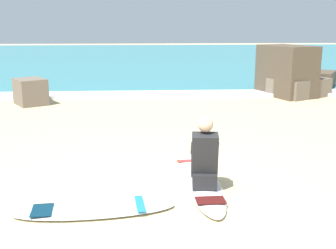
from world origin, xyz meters
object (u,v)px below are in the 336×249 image
surfboard_main (199,179)px  surfboard_spare_near (95,209)px  surfer_seated (204,158)px  shoreline_rock (31,92)px

surfboard_main → surfboard_spare_near: 1.66m
surfboard_main → surfer_seated: bearing=-84.7°
surfboard_main → surfboard_spare_near: same height
surfer_seated → surfboard_spare_near: bearing=-155.2°
surfboard_main → shoreline_rock: shoreline_rock is taller
surfboard_main → surfboard_spare_near: size_ratio=1.33×
shoreline_rock → surfboard_main: bearing=-57.7°
surfer_seated → shoreline_rock: bearing=121.3°
surfboard_main → shoreline_rock: 7.18m
shoreline_rock → surfer_seated: bearing=-58.7°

